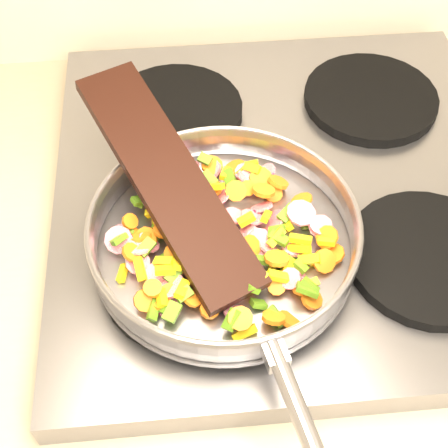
{
  "coord_description": "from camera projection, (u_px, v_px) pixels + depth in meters",
  "views": [
    {
      "loc": [
        -0.83,
        1.13,
        1.53
      ],
      "look_at": [
        -0.79,
        1.55,
        1.0
      ],
      "focal_mm": 50.0,
      "sensor_mm": 36.0,
      "label": 1
    }
  ],
  "objects": [
    {
      "name": "cooktop",
      "position": [
        288.0,
        191.0,
        0.82
      ],
      "size": [
        0.6,
        0.6,
        0.04
      ],
      "primitive_type": "cube",
      "color": "#939399",
      "rests_on": "counter_top"
    },
    {
      "name": "grate_fl",
      "position": [
        186.0,
        276.0,
        0.7
      ],
      "size": [
        0.19,
        0.19,
        0.02
      ],
      "primitive_type": "cylinder",
      "color": "black",
      "rests_on": "cooktop"
    },
    {
      "name": "grate_fr",
      "position": [
        428.0,
        257.0,
        0.72
      ],
      "size": [
        0.19,
        0.19,
        0.02
      ],
      "primitive_type": "cylinder",
      "color": "black",
      "rests_on": "cooktop"
    },
    {
      "name": "grate_bl",
      "position": [
        175.0,
        110.0,
        0.88
      ],
      "size": [
        0.19,
        0.19,
        0.02
      ],
      "primitive_type": "cylinder",
      "color": "black",
      "rests_on": "cooktop"
    },
    {
      "name": "grate_br",
      "position": [
        371.0,
        98.0,
        0.89
      ],
      "size": [
        0.19,
        0.19,
        0.02
      ],
      "primitive_type": "cylinder",
      "color": "black",
      "rests_on": "cooktop"
    },
    {
      "name": "saute_pan",
      "position": [
        225.0,
        235.0,
        0.69
      ],
      "size": [
        0.34,
        0.5,
        0.05
      ],
      "rotation": [
        0.0,
        0.0,
        0.21
      ],
      "color": "#9E9EA5",
      "rests_on": "grate_fl"
    },
    {
      "name": "vegetable_heap",
      "position": [
        220.0,
        236.0,
        0.7
      ],
      "size": [
        0.28,
        0.26,
        0.05
      ],
      "color": "#538C1C",
      "rests_on": "saute_pan"
    },
    {
      "name": "wooden_spatula",
      "position": [
        167.0,
        178.0,
        0.7
      ],
      "size": [
        0.21,
        0.32,
        0.09
      ],
      "primitive_type": "cube",
      "rotation": [
        0.0,
        -0.23,
        2.02
      ],
      "color": "black",
      "rests_on": "saute_pan"
    }
  ]
}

